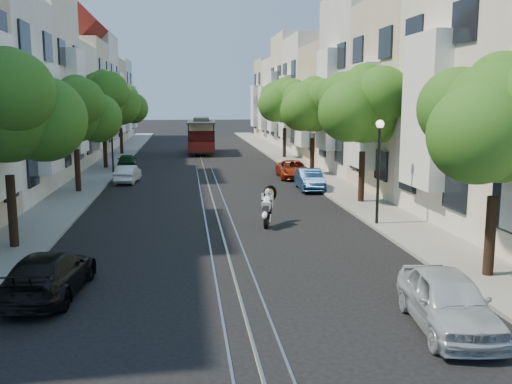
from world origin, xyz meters
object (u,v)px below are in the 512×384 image
object	(u,v)px
tree_e_b	(365,107)
parked_car_e_far	(293,169)
tree_w_c	(104,99)
parked_car_w_mid	(128,174)
parked_car_w_near	(49,274)
parked_car_e_near	(448,301)
tree_w_b	(76,112)
lamp_east	(379,156)
tree_w_a	(7,110)
parked_car_e_mid	(310,180)
parked_car_w_far	(127,162)
tree_e_d	(285,102)
tree_e_c	(314,107)
lamp_west	(112,133)
tree_e_a	(500,125)
tree_w_d	(121,105)
cable_car	(202,134)
sportbike_rider	(268,205)

from	to	relation	value
tree_e_b	parked_car_e_far	xyz separation A→B (m)	(-1.66, 9.48, -4.16)
tree_w_c	parked_car_e_far	bearing A→B (deg)	-27.10
parked_car_w_mid	parked_car_w_near	bearing A→B (deg)	95.25
tree_e_b	parked_car_e_near	world-z (taller)	tree_e_b
tree_w_b	parked_car_w_near	world-z (taller)	tree_w_b
lamp_east	parked_car_e_near	bearing A→B (deg)	-100.45
parked_car_e_near	tree_w_a	bearing A→B (deg)	150.76
parked_car_e_mid	parked_car_w_mid	distance (m)	11.35
parked_car_w_far	tree_e_d	bearing A→B (deg)	-157.44
parked_car_w_mid	parked_car_w_far	world-z (taller)	parked_car_w_far
tree_e_c	tree_e_b	bearing A→B (deg)	-90.00
tree_e_b	lamp_west	world-z (taller)	tree_e_b
tree_w_b	parked_car_w_far	world-z (taller)	tree_w_b
tree_e_a	tree_w_c	xyz separation A→B (m)	(-14.40, 28.00, 0.67)
tree_e_a	lamp_west	xyz separation A→B (m)	(-13.56, 25.02, -1.55)
tree_w_a	tree_w_d	world-z (taller)	tree_w_a
tree_e_a	tree_w_a	world-z (taller)	tree_w_a
lamp_east	parked_car_w_mid	xyz separation A→B (m)	(-11.21, 13.75, -2.31)
tree_e_b	lamp_west	size ratio (longest dim) A/B	1.61
tree_w_b	cable_car	size ratio (longest dim) A/B	0.77
tree_w_b	parked_car_e_near	xyz separation A→B (m)	(11.54, -20.28, -3.74)
tree_w_c	parked_car_w_near	xyz separation A→B (m)	(2.22, -27.95, -4.48)
parked_car_e_far	lamp_east	bearing A→B (deg)	-84.86
lamp_east	parked_car_w_far	xyz separation A→B (m)	(-11.90, 20.45, -2.26)
tree_w_c	parked_car_w_mid	size ratio (longest dim) A/B	2.17
cable_car	parked_car_w_mid	bearing A→B (deg)	-102.86
parked_car_w_mid	tree_e_b	bearing A→B (deg)	149.48
parked_car_e_near	cable_car	bearing A→B (deg)	102.01
tree_e_b	lamp_west	distance (m)	18.90
tree_w_c	parked_car_w_mid	xyz separation A→B (m)	(2.23, -7.22, -4.53)
tree_w_a	parked_car_w_far	xyz separation A→B (m)	(1.54, 22.48, -4.15)
tree_w_c	lamp_west	world-z (taller)	tree_w_c
tree_e_d	tree_w_c	xyz separation A→B (m)	(-14.40, -6.00, 0.20)
tree_e_a	cable_car	xyz separation A→B (m)	(-7.05, 39.50, -2.56)
tree_w_c	parked_car_w_near	world-z (taller)	tree_w_c
tree_w_d	lamp_west	xyz separation A→B (m)	(0.84, -13.98, -1.75)
tree_w_a	parked_car_w_near	world-z (taller)	tree_w_a
tree_w_b	sportbike_rider	bearing A→B (deg)	-45.90
lamp_west	tree_w_a	bearing A→B (deg)	-92.40
lamp_west	parked_car_w_near	bearing A→B (deg)	-86.83
parked_car_e_far	cable_car	bearing A→B (deg)	109.03
parked_car_e_mid	parked_car_e_far	bearing A→B (deg)	92.32
tree_e_a	parked_car_w_mid	xyz separation A→B (m)	(-12.17, 20.78, -3.86)
parked_car_w_near	cable_car	bearing A→B (deg)	-92.16
tree_w_a	lamp_east	world-z (taller)	tree_w_a
tree_e_a	parked_car_e_far	xyz separation A→B (m)	(-1.66, 21.48, -3.82)
lamp_east	cable_car	xyz separation A→B (m)	(-6.09, 32.48, -1.01)
tree_e_d	parked_car_w_far	size ratio (longest dim) A/B	1.99
parked_car_w_near	parked_car_w_far	xyz separation A→B (m)	(-0.68, 27.42, -0.01)
tree_w_a	cable_car	size ratio (longest dim) A/B	0.82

